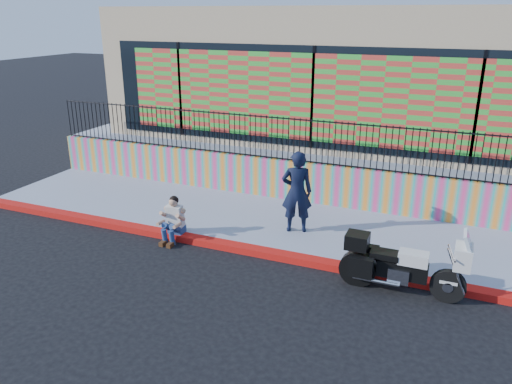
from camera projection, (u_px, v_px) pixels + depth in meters
The scene contains 10 objects.
ground at pixel (255, 254), 11.13m from camera, with size 90.00×90.00×0.00m, color black.
red_curb at pixel (255, 251), 11.10m from camera, with size 16.00×0.30×0.15m, color red.
sidewalk at pixel (280, 224), 12.54m from camera, with size 16.00×3.00×0.15m, color #8D95A9.
mural_wall at pixel (300, 181), 13.71m from camera, with size 16.00×0.20×1.10m, color #E73C80.
metal_fence at pixel (302, 141), 13.32m from camera, with size 15.80×0.04×1.20m, color black, non-canonical shape.
elevated_platform at pixel (343, 142), 18.17m from camera, with size 16.00×10.00×1.25m, color #8D95A9.
storefront_building at pixel (346, 69), 17.09m from camera, with size 14.00×8.06×4.00m.
police_motorcycle at pixel (400, 264), 9.41m from camera, with size 2.32×0.77×1.44m.
police_officer at pixel (297, 192), 11.63m from camera, with size 0.72×0.47×1.97m, color black.
seated_man at pixel (172, 224), 11.59m from camera, with size 0.54×0.71×1.06m.
Camera 1 is at (3.86, -9.22, 5.08)m, focal length 35.00 mm.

